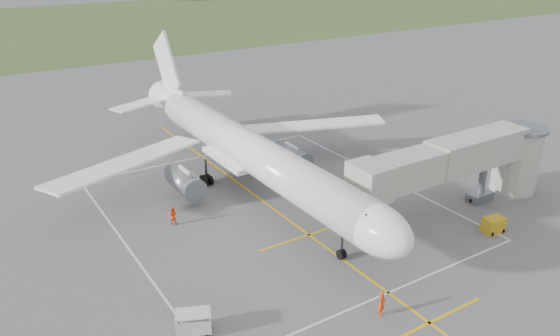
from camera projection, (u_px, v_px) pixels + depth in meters
ground at (252, 193)px, 55.22m from camera, size 700.00×700.00×0.00m
grass_strip at (27, 29)px, 156.38m from camera, size 700.00×120.00×0.02m
apron_markings at (283, 216)px, 50.69m from camera, size 28.20×60.00×0.01m
airliner at (247, 150)px, 54.10m from camera, size 38.93×46.75×13.52m
jet_bridge at (470, 161)px, 50.65m from camera, size 23.40×5.00×7.20m
gpu_unit at (494, 225)px, 47.68m from camera, size 1.97×1.49×1.39m
baggage_cart at (193, 323)px, 35.32m from camera, size 2.63×2.17×1.58m
ramp_worker_nose at (382, 304)px, 36.95m from camera, size 0.81×0.70×1.88m
ramp_worker_wing at (173, 216)px, 48.94m from camera, size 1.02×0.96×1.66m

